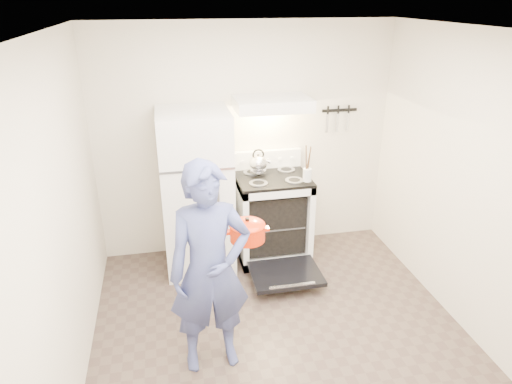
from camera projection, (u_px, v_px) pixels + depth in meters
floor at (286, 347)px, 3.82m from camera, size 3.60×3.60×0.00m
back_wall at (246, 142)px, 4.94m from camera, size 3.20×0.02×2.50m
refrigerator at (197, 192)px, 4.68m from camera, size 0.70×0.70×1.70m
stove_body at (272, 218)px, 5.00m from camera, size 0.76×0.65×0.92m
cooktop at (273, 178)px, 4.82m from camera, size 0.76×0.65×0.03m
backsplash at (267, 159)px, 5.03m from camera, size 0.76×0.07×0.20m
oven_door at (286, 274)px, 4.60m from camera, size 0.70×0.54×0.04m
oven_rack at (272, 220)px, 5.01m from camera, size 0.60×0.52×0.01m
range_hood at (272, 104)px, 4.57m from camera, size 0.76×0.50×0.12m
knife_strip at (340, 110)px, 5.00m from camera, size 0.40×0.02×0.03m
pizza_stone at (277, 221)px, 4.95m from camera, size 0.29×0.29×0.02m
tea_kettle at (258, 162)px, 4.81m from camera, size 0.23×0.19×0.28m
utensil_jar at (307, 175)px, 4.60m from camera, size 0.11×0.11×0.13m
person at (210, 271)px, 3.36m from camera, size 0.65×0.45×1.69m
dutch_oven at (247, 232)px, 3.75m from camera, size 0.36×0.29×0.24m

